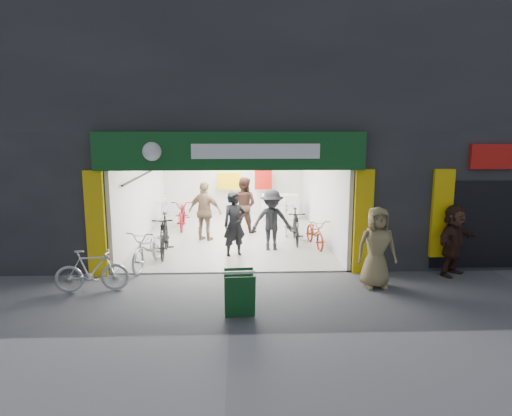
{
  "coord_description": "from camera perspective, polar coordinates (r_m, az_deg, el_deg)",
  "views": [
    {
      "loc": [
        0.2,
        -10.92,
        3.65
      ],
      "look_at": [
        0.67,
        1.5,
        1.39
      ],
      "focal_mm": 32.0,
      "sensor_mm": 36.0,
      "label": 1
    }
  ],
  "objects": [
    {
      "name": "bike_right_front",
      "position": [
        14.26,
        4.98,
        -2.31
      ],
      "size": [
        0.59,
        1.82,
        1.08
      ],
      "primitive_type": "imported",
      "rotation": [
        0.0,
        0.0,
        -0.04
      ],
      "color": "black",
      "rests_on": "ground"
    },
    {
      "name": "bike_right_back",
      "position": [
        15.59,
        3.77,
        -1.11
      ],
      "size": [
        0.73,
        1.93,
        1.13
      ],
      "primitive_type": "imported",
      "rotation": [
        0.0,
        0.0,
        -0.11
      ],
      "color": "silver",
      "rests_on": "ground"
    },
    {
      "name": "bike_left_back",
      "position": [
        16.82,
        -11.36,
        -0.62
      ],
      "size": [
        0.49,
        1.72,
        1.03
      ],
      "primitive_type": "imported",
      "rotation": [
        0.0,
        0.0,
        -0.0
      ],
      "color": "silver",
      "rests_on": "ground"
    },
    {
      "name": "bike_left_midback",
      "position": [
        16.41,
        -9.13,
        -0.75
      ],
      "size": [
        0.84,
        2.07,
        1.07
      ],
      "primitive_type": "imported",
      "rotation": [
        0.0,
        0.0,
        0.06
      ],
      "color": "maroon",
      "rests_on": "ground"
    },
    {
      "name": "pedestrian_far",
      "position": [
        12.15,
        23.47,
        -3.72
      ],
      "size": [
        1.61,
        1.41,
        1.76
      ],
      "primitive_type": "imported",
      "rotation": [
        0.0,
        0.0,
        0.66
      ],
      "color": "#3A221A",
      "rests_on": "ground"
    },
    {
      "name": "building",
      "position": [
        15.93,
        0.4,
        12.72
      ],
      "size": [
        17.0,
        10.27,
        8.0
      ],
      "color": "#232326",
      "rests_on": "ground"
    },
    {
      "name": "customer_d",
      "position": [
        14.43,
        -6.38,
        -0.48
      ],
      "size": [
        1.22,
        0.87,
        1.92
      ],
      "primitive_type": "imported",
      "rotation": [
        0.0,
        0.0,
        2.74
      ],
      "color": "#8E6C52",
      "rests_on": "ground"
    },
    {
      "name": "customer_c",
      "position": [
        13.26,
        1.98,
        -1.62
      ],
      "size": [
        1.2,
        0.73,
        1.81
      ],
      "primitive_type": "imported",
      "rotation": [
        0.0,
        0.0,
        0.05
      ],
      "color": "black",
      "rests_on": "ground"
    },
    {
      "name": "bike_right_mid",
      "position": [
        13.92,
        7.41,
        -3.07
      ],
      "size": [
        0.79,
        1.76,
        0.89
      ],
      "primitive_type": "imported",
      "rotation": [
        0.0,
        0.0,
        0.12
      ],
      "color": "maroon",
      "rests_on": "ground"
    },
    {
      "name": "parked_bike",
      "position": [
        10.79,
        -19.82,
        -7.39
      ],
      "size": [
        1.64,
        0.65,
        0.96
      ],
      "primitive_type": "imported",
      "rotation": [
        0.0,
        0.0,
        1.7
      ],
      "color": "#B3B3B8",
      "rests_on": "ground"
    },
    {
      "name": "sandwich_board",
      "position": [
        8.87,
        -2.07,
        -10.55
      ],
      "size": [
        0.61,
        0.63,
        0.89
      ],
      "rotation": [
        0.0,
        0.0,
        0.07
      ],
      "color": "#10421C",
      "rests_on": "ground"
    },
    {
      "name": "ground",
      "position": [
        11.51,
        -3.09,
        -8.18
      ],
      "size": [
        60.0,
        60.0,
        0.0
      ],
      "primitive_type": "plane",
      "color": "#56565B",
      "rests_on": "ground"
    },
    {
      "name": "bike_left_midfront",
      "position": [
        13.1,
        -11.4,
        -3.36
      ],
      "size": [
        0.7,
        2.02,
        1.2
      ],
      "primitive_type": "imported",
      "rotation": [
        0.0,
        0.0,
        0.07
      ],
      "color": "black",
      "rests_on": "ground"
    },
    {
      "name": "pedestrian_near",
      "position": [
        10.67,
        14.85,
        -4.79
      ],
      "size": [
        0.94,
        0.64,
        1.86
      ],
      "primitive_type": "imported",
      "rotation": [
        0.0,
        0.0,
        0.06
      ],
      "color": "olive",
      "rests_on": "ground"
    },
    {
      "name": "customer_a",
      "position": [
        12.7,
        -2.71,
        -2.08
      ],
      "size": [
        0.8,
        0.68,
        1.85
      ],
      "primitive_type": "imported",
      "rotation": [
        0.0,
        0.0,
        0.43
      ],
      "color": "black",
      "rests_on": "ground"
    },
    {
      "name": "bike_left_front",
      "position": [
        12.16,
        -13.28,
        -4.87
      ],
      "size": [
        1.05,
        2.08,
        1.04
      ],
      "primitive_type": "imported",
      "rotation": [
        0.0,
        0.0,
        -0.19
      ],
      "color": "#ABABB0",
      "rests_on": "ground"
    },
    {
      "name": "customer_b",
      "position": [
        15.56,
        -1.57,
        0.36
      ],
      "size": [
        1.13,
        1.01,
        1.92
      ],
      "primitive_type": "imported",
      "rotation": [
        0.0,
        0.0,
        2.77
      ],
      "color": "#3E241C",
      "rests_on": "ground"
    }
  ]
}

